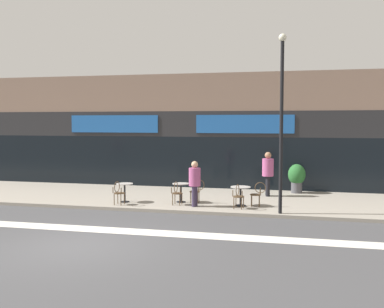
{
  "coord_description": "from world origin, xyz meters",
  "views": [
    {
      "loc": [
        5.46,
        -10.57,
        3.23
      ],
      "look_at": [
        1.61,
        6.15,
        1.99
      ],
      "focal_mm": 42.0,
      "sensor_mm": 36.0,
      "label": 1
    }
  ],
  "objects_px": {
    "cafe_chair_2_near": "(238,195)",
    "cafe_chair_2_side": "(258,193)",
    "bistro_table_2": "(241,192)",
    "cafe_chair_1_side": "(197,190)",
    "pedestrian_far_end": "(268,170)",
    "bistro_table_0": "(125,189)",
    "lamp_post": "(282,112)",
    "cafe_chair_1_near": "(177,191)",
    "pedestrian_near_end": "(195,180)",
    "cafe_chair_0_near": "(118,191)",
    "planter_pot": "(297,177)",
    "bistro_table_1": "(181,189)"
  },
  "relations": [
    {
      "from": "bistro_table_2",
      "to": "planter_pot",
      "type": "relative_size",
      "value": 0.59
    },
    {
      "from": "bistro_table_2",
      "to": "pedestrian_far_end",
      "type": "bearing_deg",
      "value": 70.86
    },
    {
      "from": "bistro_table_0",
      "to": "cafe_chair_1_side",
      "type": "distance_m",
      "value": 2.79
    },
    {
      "from": "bistro_table_2",
      "to": "cafe_chair_2_near",
      "type": "distance_m",
      "value": 0.63
    },
    {
      "from": "cafe_chair_2_near",
      "to": "lamp_post",
      "type": "xyz_separation_m",
      "value": [
        1.49,
        -0.46,
        2.9
      ]
    },
    {
      "from": "planter_pot",
      "to": "pedestrian_far_end",
      "type": "distance_m",
      "value": 1.69
    },
    {
      "from": "bistro_table_2",
      "to": "cafe_chair_1_side",
      "type": "relative_size",
      "value": 0.82
    },
    {
      "from": "pedestrian_far_end",
      "to": "lamp_post",
      "type": "bearing_deg",
      "value": 90.23
    },
    {
      "from": "cafe_chair_1_near",
      "to": "cafe_chair_1_side",
      "type": "bearing_deg",
      "value": -42.0
    },
    {
      "from": "pedestrian_near_end",
      "to": "cafe_chair_2_near",
      "type": "bearing_deg",
      "value": 4.41
    },
    {
      "from": "cafe_chair_0_near",
      "to": "lamp_post",
      "type": "height_order",
      "value": "lamp_post"
    },
    {
      "from": "cafe_chair_1_side",
      "to": "planter_pot",
      "type": "xyz_separation_m",
      "value": [
        3.74,
        3.37,
        0.19
      ]
    },
    {
      "from": "cafe_chair_2_side",
      "to": "planter_pot",
      "type": "distance_m",
      "value": 3.85
    },
    {
      "from": "cafe_chair_1_near",
      "to": "cafe_chair_2_side",
      "type": "relative_size",
      "value": 1.0
    },
    {
      "from": "bistro_table_2",
      "to": "cafe_chair_2_side",
      "type": "distance_m",
      "value": 0.63
    },
    {
      "from": "bistro_table_2",
      "to": "pedestrian_near_end",
      "type": "bearing_deg",
      "value": -163.1
    },
    {
      "from": "cafe_chair_1_side",
      "to": "cafe_chair_2_side",
      "type": "xyz_separation_m",
      "value": [
        2.33,
        -0.21,
        0.0
      ]
    },
    {
      "from": "cafe_chair_2_near",
      "to": "cafe_chair_2_side",
      "type": "bearing_deg",
      "value": -37.14
    },
    {
      "from": "bistro_table_0",
      "to": "bistro_table_2",
      "type": "distance_m",
      "value": 4.47
    },
    {
      "from": "bistro_table_2",
      "to": "cafe_chair_0_near",
      "type": "relative_size",
      "value": 0.82
    },
    {
      "from": "planter_pot",
      "to": "pedestrian_near_end",
      "type": "distance_m",
      "value": 5.49
    },
    {
      "from": "bistro_table_0",
      "to": "cafe_chair_2_near",
      "type": "height_order",
      "value": "cafe_chair_2_near"
    },
    {
      "from": "bistro_table_0",
      "to": "cafe_chair_1_near",
      "type": "xyz_separation_m",
      "value": [
        2.13,
        -0.17,
        0.0
      ]
    },
    {
      "from": "pedestrian_near_end",
      "to": "planter_pot",
      "type": "bearing_deg",
      "value": 57.13
    },
    {
      "from": "cafe_chair_2_near",
      "to": "planter_pot",
      "type": "xyz_separation_m",
      "value": [
        2.04,
        4.21,
        0.19
      ]
    },
    {
      "from": "cafe_chair_2_near",
      "to": "pedestrian_near_end",
      "type": "height_order",
      "value": "pedestrian_near_end"
    },
    {
      "from": "cafe_chair_2_side",
      "to": "lamp_post",
      "type": "height_order",
      "value": "lamp_post"
    },
    {
      "from": "bistro_table_2",
      "to": "pedestrian_near_end",
      "type": "relative_size",
      "value": 0.44
    },
    {
      "from": "bistro_table_1",
      "to": "cafe_chair_0_near",
      "type": "xyz_separation_m",
      "value": [
        -2.14,
        -1.08,
        -0.0
      ]
    },
    {
      "from": "cafe_chair_0_near",
      "to": "cafe_chair_1_side",
      "type": "xyz_separation_m",
      "value": [
        2.76,
        1.08,
        0.0
      ]
    },
    {
      "from": "cafe_chair_0_near",
      "to": "lamp_post",
      "type": "distance_m",
      "value": 6.62
    },
    {
      "from": "pedestrian_far_end",
      "to": "cafe_chair_1_near",
      "type": "bearing_deg",
      "value": 31.98
    },
    {
      "from": "planter_pot",
      "to": "pedestrian_near_end",
      "type": "height_order",
      "value": "pedestrian_near_end"
    },
    {
      "from": "planter_pot",
      "to": "bistro_table_2",
      "type": "bearing_deg",
      "value": -119.52
    },
    {
      "from": "cafe_chair_1_near",
      "to": "lamp_post",
      "type": "distance_m",
      "value": 4.84
    },
    {
      "from": "bistro_table_0",
      "to": "cafe_chair_1_side",
      "type": "relative_size",
      "value": 0.81
    },
    {
      "from": "cafe_chair_0_near",
      "to": "cafe_chair_2_near",
      "type": "distance_m",
      "value": 4.46
    },
    {
      "from": "cafe_chair_2_side",
      "to": "planter_pot",
      "type": "relative_size",
      "value": 0.72
    },
    {
      "from": "cafe_chair_0_near",
      "to": "cafe_chair_1_near",
      "type": "bearing_deg",
      "value": -72.24
    },
    {
      "from": "pedestrian_near_end",
      "to": "cafe_chair_0_near",
      "type": "bearing_deg",
      "value": -163.5
    },
    {
      "from": "cafe_chair_1_near",
      "to": "planter_pot",
      "type": "height_order",
      "value": "planter_pot"
    },
    {
      "from": "lamp_post",
      "to": "pedestrian_far_end",
      "type": "relative_size",
      "value": 3.25
    },
    {
      "from": "bistro_table_1",
      "to": "cafe_chair_1_near",
      "type": "bearing_deg",
      "value": -90.37
    },
    {
      "from": "pedestrian_near_end",
      "to": "pedestrian_far_end",
      "type": "bearing_deg",
      "value": 58.87
    },
    {
      "from": "bistro_table_2",
      "to": "cafe_chair_1_near",
      "type": "bearing_deg",
      "value": -169.98
    },
    {
      "from": "bistro_table_0",
      "to": "cafe_chair_2_side",
      "type": "bearing_deg",
      "value": 2.76
    },
    {
      "from": "bistro_table_0",
      "to": "pedestrian_near_end",
      "type": "xyz_separation_m",
      "value": [
        2.83,
        -0.25,
        0.48
      ]
    },
    {
      "from": "planter_pot",
      "to": "lamp_post",
      "type": "xyz_separation_m",
      "value": [
        -0.55,
        -4.67,
        2.71
      ]
    },
    {
      "from": "cafe_chair_1_side",
      "to": "lamp_post",
      "type": "bearing_deg",
      "value": 155.59
    },
    {
      "from": "bistro_table_0",
      "to": "cafe_chair_0_near",
      "type": "height_order",
      "value": "cafe_chair_0_near"
    }
  ]
}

